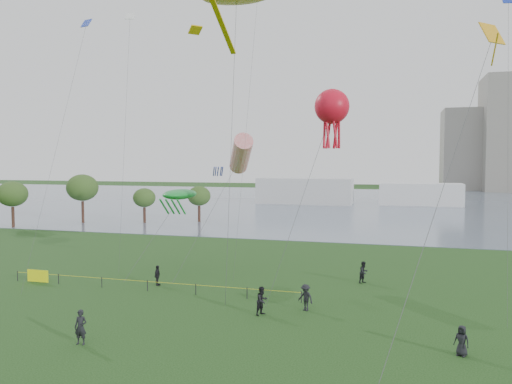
# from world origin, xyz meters

# --- Properties ---
(ground_plane) EXTENTS (400.00, 400.00, 0.00)m
(ground_plane) POSITION_xyz_m (0.00, 0.00, 0.00)
(ground_plane) COLOR #153511
(lake) EXTENTS (400.00, 120.00, 0.08)m
(lake) POSITION_xyz_m (0.00, 100.00, 0.02)
(lake) COLOR slate
(lake) RESTS_ON ground_plane
(building_low) EXTENTS (16.00, 18.00, 28.00)m
(building_low) POSITION_xyz_m (32.00, 168.00, 14.00)
(building_low) COLOR gray
(building_low) RESTS_ON ground_plane
(pavilion_left) EXTENTS (22.00, 8.00, 6.00)m
(pavilion_left) POSITION_xyz_m (-12.00, 95.00, 3.00)
(pavilion_left) COLOR silver
(pavilion_left) RESTS_ON ground_plane
(pavilion_right) EXTENTS (18.00, 7.00, 5.00)m
(pavilion_right) POSITION_xyz_m (14.00, 98.00, 2.50)
(pavilion_right) COLOR white
(pavilion_right) RESTS_ON ground_plane
(trees) EXTENTS (28.43, 18.17, 7.87)m
(trees) POSITION_xyz_m (-37.44, 48.09, 5.05)
(trees) COLOR #382119
(trees) RESTS_ON ground_plane
(fence) EXTENTS (24.07, 0.07, 1.05)m
(fence) POSITION_xyz_m (-15.74, 13.35, 0.55)
(fence) COLOR black
(fence) RESTS_ON ground_plane
(spectator_a) EXTENTS (1.05, 1.13, 1.86)m
(spectator_a) POSITION_xyz_m (0.41, 10.01, 0.93)
(spectator_a) COLOR black
(spectator_a) RESTS_ON ground_plane
(spectator_b) EXTENTS (1.33, 1.13, 1.78)m
(spectator_b) POSITION_xyz_m (2.96, 11.68, 0.89)
(spectator_b) COLOR black
(spectator_b) RESTS_ON ground_plane
(spectator_c) EXTENTS (0.47, 0.98, 1.63)m
(spectator_c) POSITION_xyz_m (-9.69, 15.15, 0.81)
(spectator_c) COLOR black
(spectator_c) RESTS_ON ground_plane
(spectator_d) EXTENTS (0.92, 0.81, 1.58)m
(spectator_d) POSITION_xyz_m (12.04, 6.19, 0.79)
(spectator_d) COLOR black
(spectator_d) RESTS_ON ground_plane
(spectator_f) EXTENTS (0.74, 0.53, 1.91)m
(spectator_f) POSITION_xyz_m (-7.74, 2.27, 0.95)
(spectator_f) COLOR black
(spectator_f) RESTS_ON ground_plane
(spectator_g) EXTENTS (1.06, 1.10, 1.79)m
(spectator_g) POSITION_xyz_m (6.23, 20.45, 0.90)
(spectator_g) COLOR black
(spectator_g) RESTS_ON ground_plane
(kite_windsock) EXTENTS (5.54, 9.47, 12.54)m
(kite_windsock) POSITION_xyz_m (-5.13, 23.04, 10.64)
(kite_windsock) COLOR #3F3F42
(kite_creature) EXTENTS (3.84, 8.18, 7.43)m
(kite_creature) POSITION_xyz_m (-10.39, 21.12, 6.94)
(kite_creature) COLOR #3F3F42
(kite_octopus) EXTENTS (5.33, 3.63, 14.97)m
(kite_octopus) POSITION_xyz_m (4.30, 14.10, 13.70)
(kite_octopus) COLOR #3F3F42
(kite_delta) EXTENTS (6.67, 14.11, 17.10)m
(kite_delta) POSITION_xyz_m (12.93, 6.66, 15.44)
(kite_delta) COLOR #3F3F42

